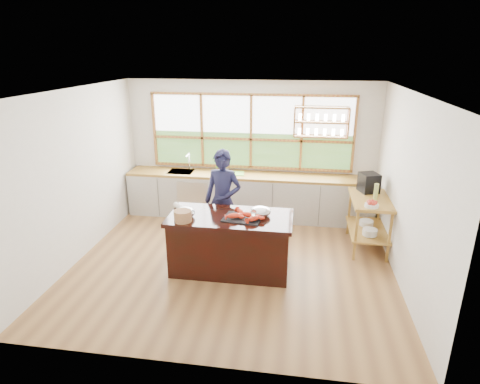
% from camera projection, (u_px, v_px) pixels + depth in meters
% --- Properties ---
extents(ground_plane, '(5.00, 5.00, 0.00)m').
position_uv_depth(ground_plane, '(233.00, 263.00, 6.46)').
color(ground_plane, olive).
extents(room_shell, '(5.02, 4.52, 2.71)m').
position_uv_depth(room_shell, '(239.00, 149.00, 6.35)').
color(room_shell, beige).
rests_on(room_shell, ground_plane).
extents(back_counter, '(4.90, 0.63, 0.90)m').
position_uv_depth(back_counter, '(248.00, 195.00, 8.11)').
color(back_counter, beige).
rests_on(back_counter, ground_plane).
extents(right_shelf_unit, '(0.62, 1.10, 0.90)m').
position_uv_depth(right_shelf_unit, '(369.00, 215.00, 6.77)').
color(right_shelf_unit, olive).
rests_on(right_shelf_unit, ground_plane).
extents(island, '(1.85, 0.90, 0.90)m').
position_uv_depth(island, '(231.00, 243.00, 6.12)').
color(island, black).
rests_on(island, ground_plane).
extents(cook, '(0.70, 0.52, 1.74)m').
position_uv_depth(cook, '(223.00, 201.00, 6.65)').
color(cook, '#181836').
rests_on(cook, ground_plane).
extents(potted_plant, '(0.16, 0.13, 0.25)m').
position_uv_depth(potted_plant, '(218.00, 166.00, 8.07)').
color(potted_plant, slate).
rests_on(potted_plant, back_counter).
extents(cutting_board, '(0.44, 0.35, 0.01)m').
position_uv_depth(cutting_board, '(234.00, 173.00, 8.00)').
color(cutting_board, '#6BBA3C').
rests_on(cutting_board, back_counter).
extents(espresso_machine, '(0.38, 0.39, 0.33)m').
position_uv_depth(espresso_machine, '(369.00, 183.00, 6.94)').
color(espresso_machine, black).
rests_on(espresso_machine, right_shelf_unit).
extents(wine_bottle, '(0.09, 0.09, 0.29)m').
position_uv_depth(wine_bottle, '(376.00, 192.00, 6.53)').
color(wine_bottle, '#97A84E').
rests_on(wine_bottle, right_shelf_unit).
extents(fruit_bowl, '(0.22, 0.22, 0.11)m').
position_uv_depth(fruit_bowl, '(372.00, 204.00, 6.30)').
color(fruit_bowl, silver).
rests_on(fruit_bowl, right_shelf_unit).
extents(slate_board, '(0.60, 0.47, 0.02)m').
position_uv_depth(slate_board, '(243.00, 218.00, 5.87)').
color(slate_board, black).
rests_on(slate_board, island).
extents(lobster_pile, '(0.52, 0.44, 0.08)m').
position_uv_depth(lobster_pile, '(244.00, 215.00, 5.85)').
color(lobster_pile, red).
rests_on(lobster_pile, slate_board).
extents(mixing_bowl_left, '(0.32, 0.32, 0.15)m').
position_uv_depth(mixing_bowl_left, '(184.00, 213.00, 5.92)').
color(mixing_bowl_left, '#B4B7BB').
rests_on(mixing_bowl_left, island).
extents(mixing_bowl_right, '(0.31, 0.31, 0.15)m').
position_uv_depth(mixing_bowl_right, '(261.00, 211.00, 5.97)').
color(mixing_bowl_right, '#B4B7BB').
rests_on(mixing_bowl_right, island).
extents(wine_glass, '(0.08, 0.08, 0.22)m').
position_uv_depth(wine_glass, '(254.00, 213.00, 5.66)').
color(wine_glass, silver).
rests_on(wine_glass, island).
extents(wicker_basket, '(0.26, 0.26, 0.17)m').
position_uv_depth(wicker_basket, '(183.00, 216.00, 5.76)').
color(wicker_basket, '#A3734A').
rests_on(wicker_basket, island).
extents(parchment_roll, '(0.25, 0.28, 0.08)m').
position_uv_depth(parchment_roll, '(179.00, 207.00, 6.20)').
color(parchment_roll, white).
rests_on(parchment_roll, island).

